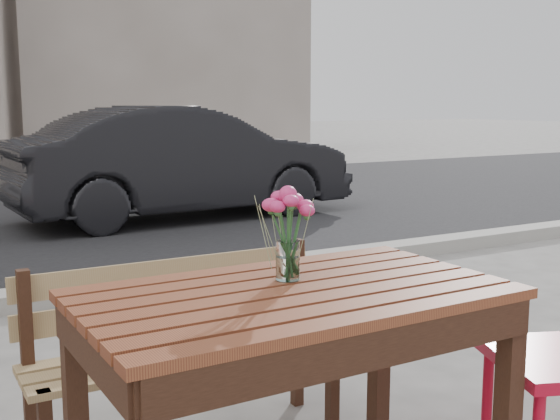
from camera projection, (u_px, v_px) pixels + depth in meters
name	position (u px, v px, depth m)	size (l,w,h in m)	color
street	(21.00, 244.00, 6.60)	(30.00, 8.12, 0.12)	black
main_table	(294.00, 330.00, 2.15)	(1.31, 0.77, 0.80)	#612A19
main_bench	(182.00, 328.00, 2.78)	(1.26, 0.38, 0.78)	#A18253
main_vase	(288.00, 222.00, 2.21)	(0.16, 0.16, 0.30)	white
parked_car	(183.00, 162.00, 8.23)	(1.39, 3.99, 1.32)	black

